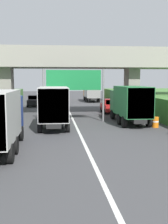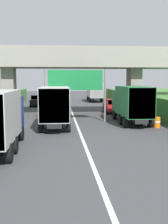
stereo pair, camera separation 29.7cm
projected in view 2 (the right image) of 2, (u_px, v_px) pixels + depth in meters
name	position (u px, v px, depth m)	size (l,w,h in m)	color
lane_centre_stripe	(76.00, 124.00, 25.52)	(0.20, 90.70, 0.01)	white
overpass_bridge	(73.00, 65.00, 31.14)	(40.00, 4.80, 7.55)	gray
overhead_highway_sign	(75.00, 83.00, 26.27)	(5.88, 0.18, 5.05)	slate
truck_green	(131.00, 103.00, 25.43)	(2.44, 7.30, 3.44)	black
truck_white	(55.00, 105.00, 23.31)	(2.44, 7.30, 3.44)	black
truck_orange	(94.00, 91.00, 51.27)	(2.44, 7.30, 3.44)	black
car_red	(112.00, 106.00, 33.59)	(1.86, 4.10, 1.72)	red
car_black	(37.00, 101.00, 42.16)	(1.86, 4.10, 1.72)	black
construction_barrel_3	(157.00, 122.00, 23.34)	(0.57, 0.57, 0.90)	orange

